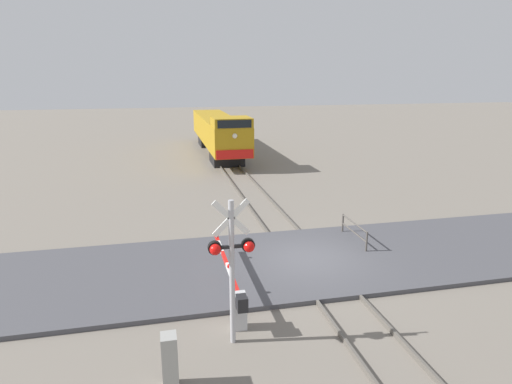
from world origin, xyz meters
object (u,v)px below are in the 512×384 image
at_px(crossing_signal, 232,257).
at_px(utility_cabinet, 170,361).
at_px(crossing_gate, 235,292).
at_px(locomotive, 218,132).
at_px(guard_railing, 354,230).

height_order(crossing_signal, utility_cabinet, crossing_signal).
distance_m(crossing_signal, crossing_gate, 2.19).
relative_size(crossing_signal, utility_cabinet, 2.98).
height_order(locomotive, crossing_signal, crossing_signal).
relative_size(crossing_gate, guard_railing, 2.39).
bearing_deg(locomotive, crossing_gate, -97.01).
xyz_separation_m(utility_cabinet, guard_railing, (7.70, 7.05, -0.04)).
distance_m(locomotive, crossing_signal, 28.15).
distance_m(locomotive, guard_railing, 22.41).
xyz_separation_m(locomotive, crossing_signal, (-3.56, -27.92, 0.47)).
xyz_separation_m(crossing_signal, utility_cabinet, (-1.65, -1.36, -1.76)).
height_order(utility_cabinet, guard_railing, utility_cabinet).
bearing_deg(locomotive, guard_railing, -83.64).
xyz_separation_m(locomotive, utility_cabinet, (-5.22, -29.28, -1.30)).
xyz_separation_m(crossing_signal, guard_railing, (6.04, 5.69, -1.81)).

